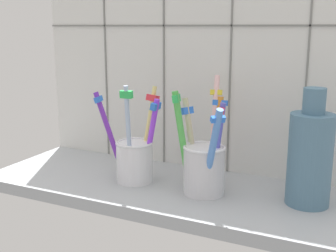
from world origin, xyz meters
The scene contains 5 objects.
counter_slab centered at (0.00, 0.00, 1.00)cm, with size 64.00×22.00×2.00cm, color #9EA3A8.
tile_wall_back centered at (0.00, 12.00, 22.50)cm, with size 64.00×2.20×45.00cm.
toothbrush_cup_left centered at (-6.29, -0.76, 6.43)cm, with size 11.63×8.21×16.88cm.
toothbrush_cup_right centered at (6.21, -0.55, 6.98)cm, with size 10.04×14.16×17.99cm.
ceramic_vase centered at (21.71, 1.87, 9.41)cm, with size 6.39×6.39×17.43cm.
Camera 1 is at (28.87, -61.43, 27.90)cm, focal length 46.15 mm.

